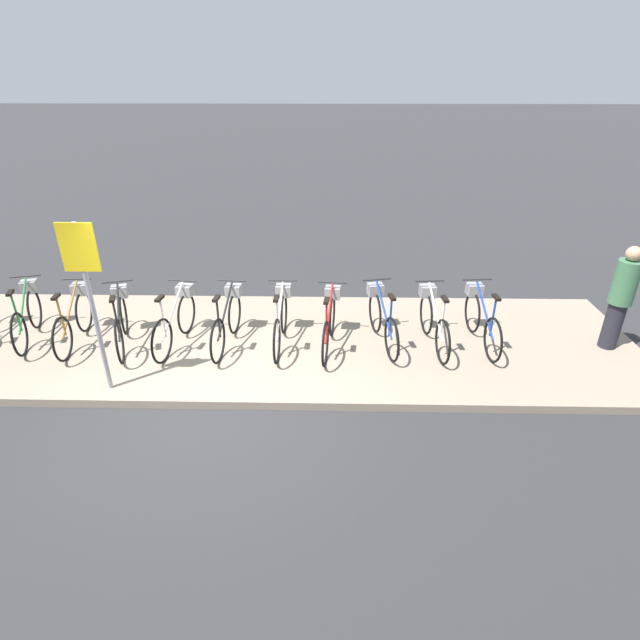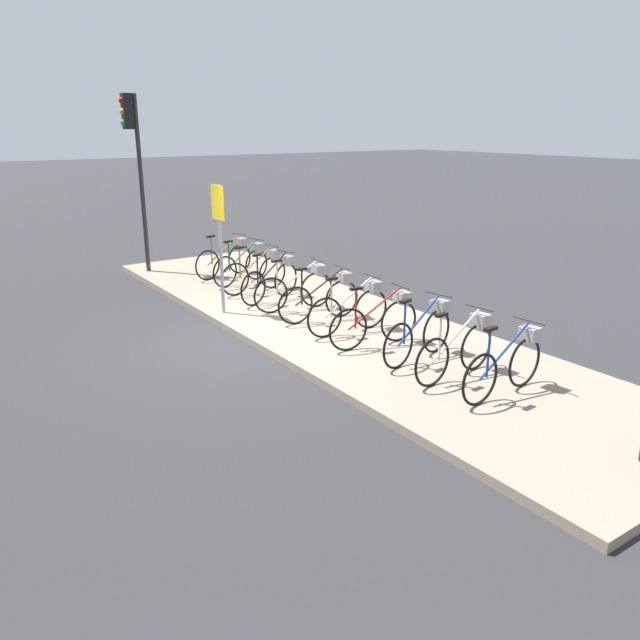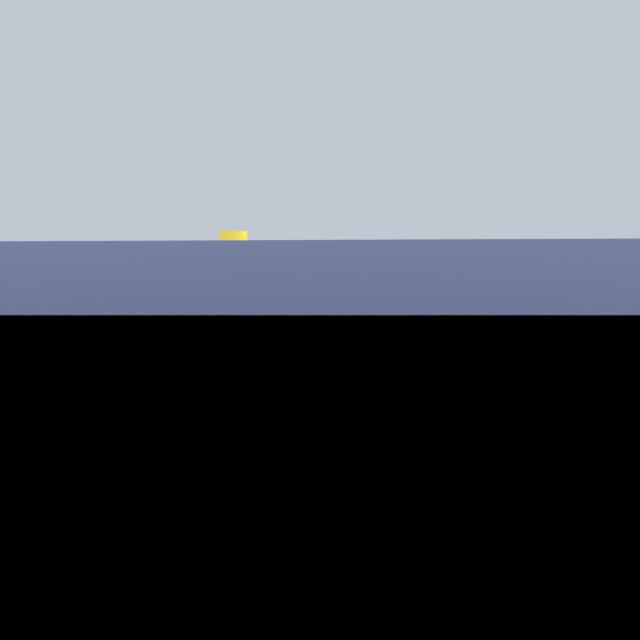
{
  "view_description": "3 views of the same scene",
  "coord_description": "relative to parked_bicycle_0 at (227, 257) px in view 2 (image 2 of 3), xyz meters",
  "views": [
    {
      "loc": [
        1.59,
        -5.29,
        4.04
      ],
      "look_at": [
        1.46,
        0.38,
        1.15
      ],
      "focal_mm": 28.0,
      "sensor_mm": 36.0,
      "label": 1
    },
    {
      "loc": [
        8.69,
        -4.43,
        3.43
      ],
      "look_at": [
        1.5,
        0.47,
        0.69
      ],
      "focal_mm": 35.0,
      "sensor_mm": 36.0,
      "label": 2
    },
    {
      "loc": [
        -1.12,
        -6.94,
        2.48
      ],
      "look_at": [
        0.15,
        0.95,
        0.75
      ],
      "focal_mm": 24.0,
      "sensor_mm": 36.0,
      "label": 3
    }
  ],
  "objects": [
    {
      "name": "parked_bicycle_7",
      "position": [
        5.58,
        -0.14,
        0.0
      ],
      "size": [
        0.46,
        1.6,
        0.99
      ],
      "color": "black",
      "rests_on": "sidewalk"
    },
    {
      "name": "parked_bicycle_1",
      "position": [
        0.78,
        0.02,
        0.0
      ],
      "size": [
        0.59,
        1.55,
        0.99
      ],
      "color": "black",
      "rests_on": "sidewalk"
    },
    {
      "name": "parked_bicycle_10",
      "position": [
        7.93,
        0.03,
        0.0
      ],
      "size": [
        0.46,
        1.6,
        0.99
      ],
      "color": "black",
      "rests_on": "sidewalk"
    },
    {
      "name": "parked_bicycle_4",
      "position": [
        3.2,
        -0.11,
        0.0
      ],
      "size": [
        0.46,
        1.59,
        0.99
      ],
      "color": "black",
      "rests_on": "sidewalk"
    },
    {
      "name": "parked_bicycle_3",
      "position": [
        2.35,
        -0.16,
        0.0
      ],
      "size": [
        0.61,
        1.54,
        0.99
      ],
      "color": "black",
      "rests_on": "sidewalk"
    },
    {
      "name": "parked_bicycle_9",
      "position": [
        7.18,
        -0.04,
        0.0
      ],
      "size": [
        0.46,
        1.6,
        0.99
      ],
      "color": "black",
      "rests_on": "sidewalk"
    },
    {
      "name": "parked_bicycle_8",
      "position": [
        6.39,
        0.0,
        0.0
      ],
      "size": [
        0.48,
        1.58,
        0.99
      ],
      "color": "black",
      "rests_on": "sidewalk"
    },
    {
      "name": "sign_post",
      "position": [
        2.6,
        -1.38,
        1.14
      ],
      "size": [
        0.44,
        0.07,
        2.31
      ],
      "color": "#99999E",
      "rests_on": "sidewalk"
    },
    {
      "name": "sidewalk",
      "position": [
        3.99,
        0.01,
        -0.5
      ],
      "size": [
        12.86,
        3.36,
        0.12
      ],
      "color": "gray",
      "rests_on": "ground_plane"
    },
    {
      "name": "ground_plane",
      "position": [
        3.99,
        -1.67,
        -0.56
      ],
      "size": [
        120.0,
        120.0,
        0.0
      ],
      "primitive_type": "plane",
      "color": "#2D2D30"
    },
    {
      "name": "parked_bicycle_5",
      "position": [
        4.0,
        -0.09,
        0.0
      ],
      "size": [
        0.46,
        1.6,
        0.99
      ],
      "color": "black",
      "rests_on": "sidewalk"
    },
    {
      "name": "parked_bicycle_2",
      "position": [
        1.59,
        -0.09,
        0.0
      ],
      "size": [
        0.46,
        1.6,
        0.99
      ],
      "color": "black",
      "rests_on": "sidewalk"
    },
    {
      "name": "parked_bicycle_0",
      "position": [
        0.0,
        0.0,
        0.0
      ],
      "size": [
        0.54,
        1.57,
        0.99
      ],
      "color": "black",
      "rests_on": "sidewalk"
    },
    {
      "name": "parked_bicycle_6",
      "position": [
        4.82,
        -0.08,
        0.0
      ],
      "size": [
        0.46,
        1.6,
        0.99
      ],
      "color": "black",
      "rests_on": "sidewalk"
    },
    {
      "name": "traffic_light",
      "position": [
        -1.53,
        -1.42,
        2.39
      ],
      "size": [
        0.24,
        0.4,
        3.96
      ],
      "color": "#2D2D2D",
      "rests_on": "sidewalk"
    }
  ]
}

